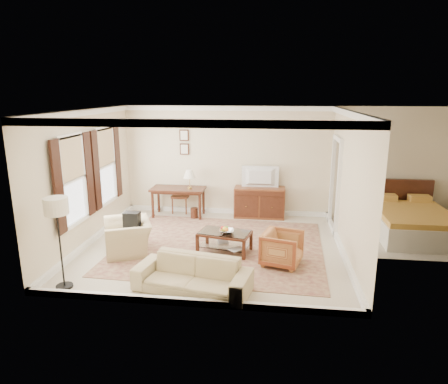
% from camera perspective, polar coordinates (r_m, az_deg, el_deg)
% --- Properties ---
extents(room_shell, '(5.51, 5.01, 2.91)m').
position_cam_1_polar(room_shell, '(8.12, -1.69, 8.59)').
color(room_shell, beige).
rests_on(room_shell, ground).
extents(annex_bedroom, '(3.00, 2.70, 2.90)m').
position_cam_1_polar(annex_bedroom, '(10.12, 25.60, -4.02)').
color(annex_bedroom, beige).
rests_on(annex_bedroom, ground).
extents(window_front, '(0.12, 1.56, 1.80)m').
position_cam_1_polar(window_front, '(8.46, -20.80, 1.58)').
color(window_front, '#CCB284').
rests_on(window_front, room_shell).
extents(window_rear, '(0.12, 1.56, 1.80)m').
position_cam_1_polar(window_rear, '(9.87, -16.52, 3.63)').
color(window_rear, '#CCB284').
rests_on(window_rear, room_shell).
extents(doorway, '(0.10, 1.12, 2.25)m').
position_cam_1_polar(doorway, '(9.84, 15.57, 0.84)').
color(doorway, white).
rests_on(doorway, room_shell).
extents(rug, '(4.52, 3.93, 0.01)m').
position_cam_1_polar(rug, '(8.72, -0.66, -7.75)').
color(rug, maroon).
rests_on(rug, room_shell).
extents(writing_desk, '(1.42, 0.71, 0.77)m').
position_cam_1_polar(writing_desk, '(10.66, -6.56, 0.01)').
color(writing_desk, '#441F13').
rests_on(writing_desk, room_shell).
extents(desk_chair, '(0.51, 0.51, 1.05)m').
position_cam_1_polar(desk_chair, '(11.03, -6.23, -0.24)').
color(desk_chair, brown).
rests_on(desk_chair, room_shell).
extents(desk_lamp, '(0.32, 0.32, 0.50)m').
position_cam_1_polar(desk_lamp, '(10.50, -4.94, 1.86)').
color(desk_lamp, silver).
rests_on(desk_lamp, writing_desk).
extents(framed_prints, '(0.25, 0.04, 0.68)m').
position_cam_1_polar(framed_prints, '(10.80, -5.70, 7.12)').
color(framed_prints, '#441F13').
rests_on(framed_prints, room_shell).
extents(sideboard, '(1.32, 0.51, 0.81)m').
position_cam_1_polar(sideboard, '(10.60, 5.08, -1.48)').
color(sideboard, brown).
rests_on(sideboard, room_shell).
extents(tv, '(0.92, 0.53, 0.12)m').
position_cam_1_polar(tv, '(10.38, 5.18, 3.09)').
color(tv, black).
rests_on(tv, sideboard).
extents(coffee_table, '(1.16, 0.81, 0.45)m').
position_cam_1_polar(coffee_table, '(8.32, 0.09, -6.37)').
color(coffee_table, '#441F13').
rests_on(coffee_table, room_shell).
extents(fruit_bowl, '(0.42, 0.42, 0.10)m').
position_cam_1_polar(fruit_bowl, '(8.19, 0.39, -5.54)').
color(fruit_bowl, silver).
rests_on(fruit_bowl, coffee_table).
extents(book_a, '(0.28, 0.12, 0.38)m').
position_cam_1_polar(book_a, '(8.50, -0.90, -7.11)').
color(book_a, brown).
rests_on(book_a, coffee_table).
extents(book_b, '(0.22, 0.22, 0.38)m').
position_cam_1_polar(book_b, '(8.21, 1.34, -7.93)').
color(book_b, brown).
rests_on(book_b, coffee_table).
extents(striped_armchair, '(0.83, 0.86, 0.73)m').
position_cam_1_polar(striped_armchair, '(7.80, 8.31, -7.76)').
color(striped_armchair, brown).
rests_on(striped_armchair, room_shell).
extents(club_armchair, '(1.05, 1.23, 0.91)m').
position_cam_1_polar(club_armchair, '(8.52, -13.61, -5.45)').
color(club_armchair, tan).
rests_on(club_armchair, room_shell).
extents(backpack, '(0.26, 0.35, 0.40)m').
position_cam_1_polar(backpack, '(8.44, -13.02, -3.84)').
color(backpack, black).
rests_on(backpack, club_armchair).
extents(sofa, '(2.02, 0.94, 0.76)m').
position_cam_1_polar(sofa, '(6.79, -4.55, -11.00)').
color(sofa, tan).
rests_on(sofa, room_shell).
extents(floor_lamp, '(0.39, 0.39, 1.59)m').
position_cam_1_polar(floor_lamp, '(7.08, -22.79, -2.76)').
color(floor_lamp, black).
rests_on(floor_lamp, room_shell).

